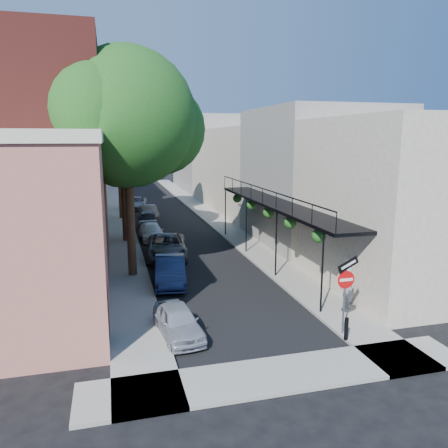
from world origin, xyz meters
TOP-DOWN VIEW (x-y plane):
  - ground at (0.00, 0.00)m, footprint 160.00×160.00m
  - road_surface at (0.00, 30.00)m, footprint 6.00×64.00m
  - sidewalk_left at (-4.00, 30.00)m, footprint 2.00×64.00m
  - sidewalk_right at (4.00, 30.00)m, footprint 2.00×64.00m
  - sidewalk_cross at (0.00, -1.00)m, footprint 12.00×2.00m
  - buildings_left at (-9.30, 28.76)m, footprint 10.10×59.10m
  - buildings_right at (8.99, 29.49)m, footprint 9.80×55.00m
  - sign_post at (3.16, 0.97)m, footprint 0.89×0.17m
  - bollard at (3.00, 0.50)m, footprint 0.14×0.14m
  - oak_near at (-3.37, 10.26)m, footprint 7.48×6.80m
  - oak_mid at (-3.42, 18.23)m, footprint 6.60×6.00m
  - oak_far at (-3.35, 27.27)m, footprint 7.70×7.00m
  - parked_car_a at (-2.60, 2.52)m, footprint 1.71×3.46m
  - parked_car_b at (-2.08, 8.34)m, footprint 1.89×4.23m
  - parked_car_c at (-1.59, 13.17)m, footprint 2.85×5.20m
  - parked_car_d at (-2.02, 18.27)m, footprint 1.71×3.88m
  - parked_car_e at (-1.89, 22.43)m, footprint 1.80×3.98m
  - parked_car_f at (-1.42, 26.78)m, footprint 1.51×3.60m
  - parked_car_g at (-2.23, 32.43)m, footprint 2.56×4.59m
  - pedestrian at (4.60, 3.13)m, footprint 0.45×0.67m

SIDE VIEW (x-z plane):
  - ground at x=0.00m, z-range 0.00..0.00m
  - road_surface at x=0.00m, z-range 0.00..0.01m
  - sidewalk_left at x=-4.00m, z-range 0.00..0.12m
  - sidewalk_right at x=4.00m, z-range 0.00..0.12m
  - sidewalk_cross at x=0.00m, z-range 0.00..0.12m
  - bollard at x=3.00m, z-range 0.12..0.92m
  - parked_car_d at x=-2.02m, z-range 0.00..1.11m
  - parked_car_a at x=-2.60m, z-range 0.00..1.13m
  - parked_car_f at x=-1.42m, z-range 0.00..1.16m
  - parked_car_g at x=-2.23m, z-range 0.00..1.22m
  - parked_car_e at x=-1.89m, z-range 0.00..1.33m
  - parked_car_b at x=-2.08m, z-range 0.00..1.35m
  - parked_car_c at x=-1.59m, z-range 0.00..1.38m
  - pedestrian at x=4.60m, z-range 0.12..1.91m
  - sign_post at x=3.16m, z-range 0.54..3.53m
  - buildings_right at x=8.99m, z-range -0.58..9.42m
  - buildings_left at x=-9.30m, z-range -1.06..10.94m
  - oak_mid at x=-3.42m, z-range 1.96..12.16m
  - oak_near at x=-3.37m, z-range 2.17..13.59m
  - oak_far at x=-3.35m, z-range 2.31..14.21m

